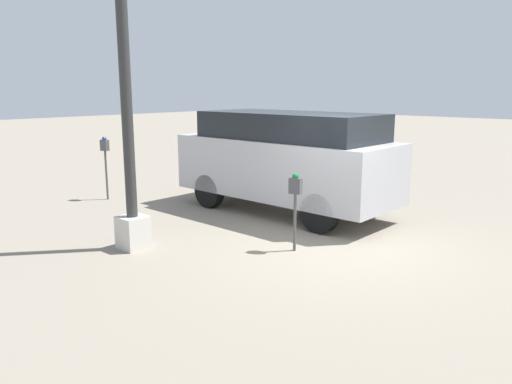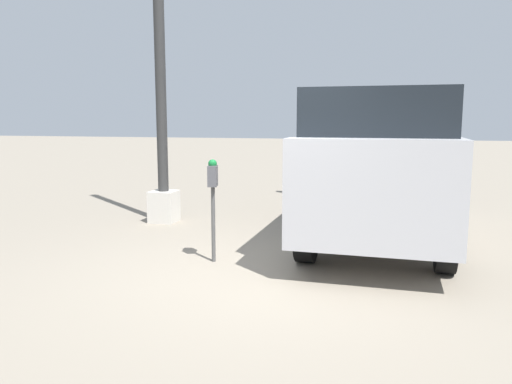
% 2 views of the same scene
% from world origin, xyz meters
% --- Properties ---
extents(ground_plane, '(80.00, 80.00, 0.00)m').
position_xyz_m(ground_plane, '(0.00, 0.00, 0.00)').
color(ground_plane, gray).
extents(parking_meter_near, '(0.22, 0.15, 1.31)m').
position_xyz_m(parking_meter_near, '(0.29, 0.57, 0.96)').
color(parking_meter_near, '#4C4C4C').
rests_on(parking_meter_near, ground).
extents(parking_meter_far, '(0.22, 0.15, 1.52)m').
position_xyz_m(parking_meter_far, '(6.06, 0.48, 1.12)').
color(parking_meter_far, '#4C4C4C').
rests_on(parking_meter_far, ground).
extents(lamp_post, '(0.44, 0.44, 6.57)m').
position_xyz_m(lamp_post, '(2.41, 2.27, 2.41)').
color(lamp_post, beige).
rests_on(lamp_post, ground).
extents(parked_van, '(4.89, 1.93, 2.15)m').
position_xyz_m(parked_van, '(2.06, -1.41, 1.18)').
color(parked_van, '#B2B2B7').
rests_on(parked_van, ground).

